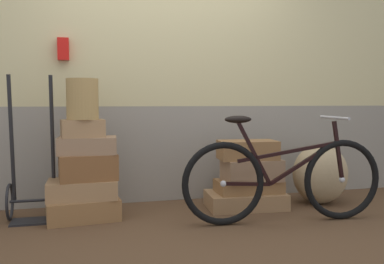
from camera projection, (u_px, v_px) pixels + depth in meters
The scene contains 15 objects.
ground at pixel (184, 225), 3.48m from camera, with size 10.22×5.20×0.06m, color #513823.
station_building at pixel (165, 72), 4.21m from camera, with size 8.22×0.74×2.56m.
suitcase_0 at pixel (83, 209), 3.53m from camera, with size 0.59×0.39×0.18m, color olive.
suitcase_1 at pixel (83, 189), 3.52m from camera, with size 0.57×0.35×0.16m, color #9E754C.
suitcase_2 at pixel (88, 167), 3.52m from camera, with size 0.47×0.31×0.22m, color brown.
suitcase_3 at pixel (87, 145), 3.52m from camera, with size 0.48×0.29×0.14m, color #937051.
suitcase_4 at pixel (83, 128), 3.49m from camera, with size 0.34×0.22×0.15m, color #9E754C.
suitcase_5 at pixel (245, 200), 3.92m from camera, with size 0.71×0.43×0.15m, color #9E754C.
suitcase_6 at pixel (248, 186), 3.91m from camera, with size 0.60×0.33×0.11m, color olive.
suitcase_7 at pixel (252, 170), 3.87m from camera, with size 0.52×0.31×0.20m, color #937051.
suitcase_8 at pixel (248, 150), 3.87m from camera, with size 0.53×0.30×0.17m, color olive.
wicker_basket at pixel (82, 99), 3.47m from camera, with size 0.26×0.26×0.34m, color #A8844C.
luggage_trolley at pixel (33, 187), 3.52m from camera, with size 0.41×0.37×1.21m.
burlap_sack at pixel (320, 174), 4.07m from camera, with size 0.54×0.46×0.58m, color tan.
bicycle at pixel (284, 179), 3.43m from camera, with size 1.69×0.46×0.88m.
Camera 1 is at (-0.79, -3.33, 0.99)m, focal length 39.34 mm.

